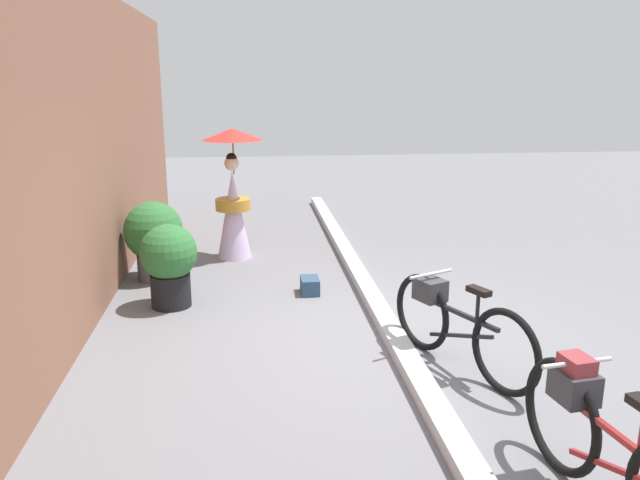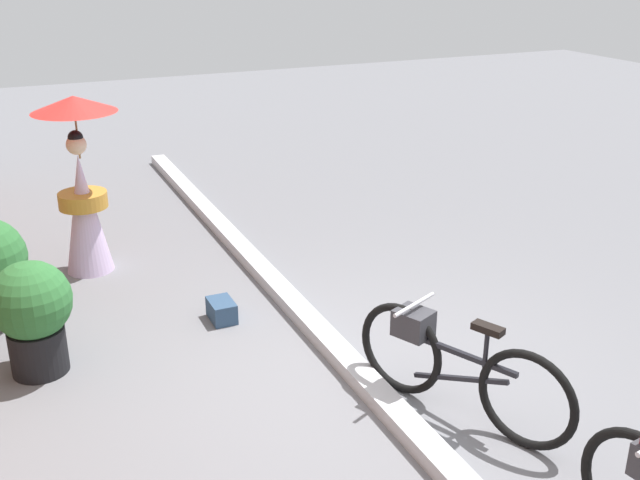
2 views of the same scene
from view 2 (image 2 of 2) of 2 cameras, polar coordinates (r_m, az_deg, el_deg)
ground_plane at (r=6.02m, az=3.14°, el=-10.77°), size 30.00×30.00×0.00m
sidewalk_curb at (r=5.99m, az=3.16°, el=-10.28°), size 14.00×0.20×0.12m
bicycle_far_side at (r=5.54m, az=10.01°, el=-9.20°), size 1.63×0.79×0.81m
person_with_parasol at (r=8.03m, az=-17.54°, el=4.04°), size 0.84×0.84×1.82m
potted_plant_small at (r=6.35m, az=-20.77°, el=-4.99°), size 0.65×0.63×0.94m
backpack_on_pavement at (r=6.96m, az=-7.38°, el=-5.24°), size 0.32×0.21×0.19m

